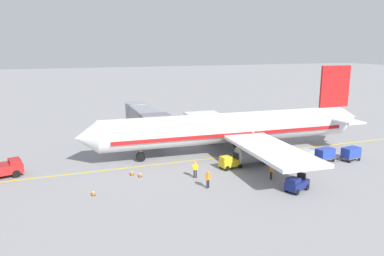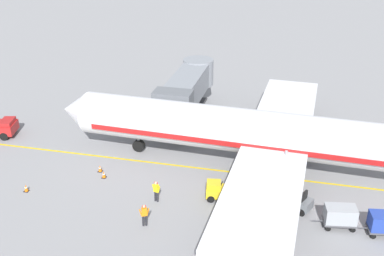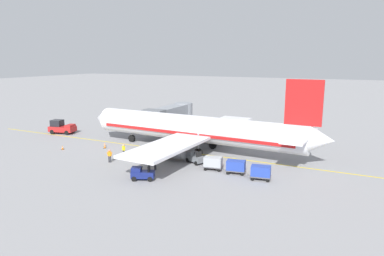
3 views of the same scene
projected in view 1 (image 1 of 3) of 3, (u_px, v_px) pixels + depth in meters
ground_plane at (246, 154)px, 46.03m from camera, size 400.00×400.00×0.00m
gate_lead_in_line at (246, 154)px, 46.02m from camera, size 0.24×80.00×0.01m
parked_airliner at (232, 128)px, 46.00m from camera, size 30.22×37.32×10.63m
jet_bridge at (145, 118)px, 50.89m from camera, size 13.10×3.50×4.98m
baggage_tug_lead at (272, 157)px, 42.58m from camera, size 2.15×2.77×1.62m
baggage_tug_trailing at (230, 162)px, 40.70m from camera, size 1.65×2.67×1.62m
baggage_tug_spare at (297, 184)px, 34.26m from camera, size 2.08×2.77×1.62m
baggage_cart_front at (303, 156)px, 42.15m from camera, size 1.63×2.97×1.58m
baggage_cart_second_in_train at (325, 154)px, 43.01m from camera, size 1.63×2.97×1.58m
baggage_cart_third_in_train at (351, 153)px, 43.39m from camera, size 1.63×2.97×1.58m
ground_crew_wing_walker at (271, 170)px, 37.23m from camera, size 0.73×0.28×1.69m
ground_crew_loader at (208, 179)px, 34.95m from camera, size 0.40×0.69×1.69m
ground_crew_marshaller at (195, 169)px, 37.71m from camera, size 0.34×0.72×1.69m
safety_cone_nose_left at (132, 172)px, 38.68m from camera, size 0.36×0.36×0.59m
safety_cone_nose_right at (140, 174)px, 38.14m from camera, size 0.36×0.36×0.59m
safety_cone_wing_tip at (93, 192)px, 33.40m from camera, size 0.36×0.36×0.59m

